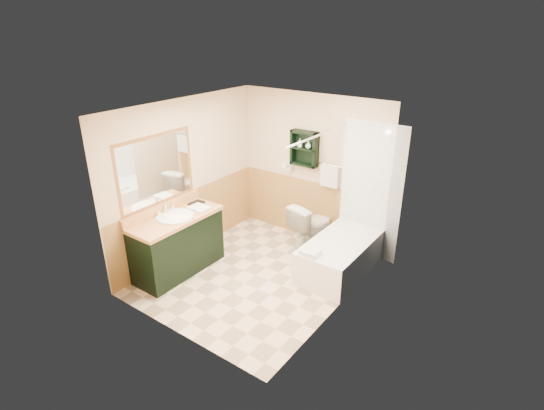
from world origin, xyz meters
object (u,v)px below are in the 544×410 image
at_px(wall_shelf, 304,148).
at_px(vanity_book, 192,196).
at_px(hair_dryer, 289,166).
at_px(soap_bottle_b, 308,146).
at_px(toilet, 312,226).
at_px(soap_bottle_a, 300,145).
at_px(vanity, 178,244).
at_px(bathtub, 341,255).

xyz_separation_m(wall_shelf, vanity_book, (-1.06, -1.44, -0.57)).
bearing_deg(hair_dryer, soap_bottle_b, -4.56).
height_order(wall_shelf, toilet, wall_shelf).
height_order(wall_shelf, soap_bottle_a, wall_shelf).
bearing_deg(vanity, soap_bottle_a, 67.13).
relative_size(hair_dryer, toilet, 0.31).
bearing_deg(hair_dryer, vanity_book, -117.44).
bearing_deg(toilet, bathtub, 167.64).
relative_size(vanity, soap_bottle_b, 12.32).
relative_size(toilet, vanity_book, 3.43).
relative_size(wall_shelf, toilet, 0.72).
bearing_deg(vanity_book, hair_dryer, 63.00).
bearing_deg(bathtub, vanity, -144.27).
relative_size(hair_dryer, soap_bottle_a, 1.81).
xyz_separation_m(vanity, toilet, (1.20, 1.74, -0.06)).
distance_m(vanity, soap_bottle_a, 2.40).
xyz_separation_m(toilet, vanity_book, (-1.36, -1.24, 0.61)).
bearing_deg(hair_dryer, soap_bottle_a, -7.72).
height_order(vanity, toilet, vanity).
xyz_separation_m(hair_dryer, vanity, (-0.59, -1.97, -0.76)).
bearing_deg(soap_bottle_b, wall_shelf, 176.25).
bearing_deg(bathtub, vanity_book, -157.12).
relative_size(vanity, bathtub, 0.92).
bearing_deg(wall_shelf, vanity, -114.76).
relative_size(wall_shelf, hair_dryer, 2.29).
height_order(vanity_book, soap_bottle_b, soap_bottle_b).
bearing_deg(vanity, hair_dryer, 73.16).
xyz_separation_m(hair_dryer, vanity_book, (-0.76, -1.46, -0.22)).
bearing_deg(wall_shelf, hair_dryer, 175.24).
bearing_deg(soap_bottle_a, hair_dryer, 172.28).
bearing_deg(vanity_book, toilet, 42.62).
xyz_separation_m(vanity_book, soap_bottle_b, (1.14, 1.43, 0.63)).
bearing_deg(soap_bottle_a, vanity_book, -124.38).
bearing_deg(wall_shelf, bathtub, -28.61).
distance_m(vanity, vanity_book, 0.76).
height_order(vanity, soap_bottle_a, soap_bottle_a).
height_order(vanity_book, soap_bottle_a, soap_bottle_a).
xyz_separation_m(wall_shelf, soap_bottle_b, (0.08, -0.01, 0.06)).
bearing_deg(vanity, wall_shelf, 65.24).
bearing_deg(toilet, wall_shelf, -19.71).
height_order(wall_shelf, vanity, wall_shelf).
bearing_deg(vanity_book, soap_bottle_b, 52.04).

